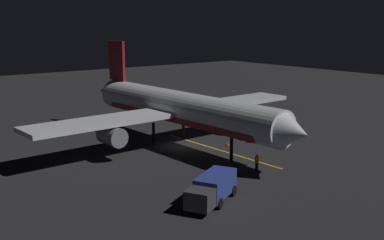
# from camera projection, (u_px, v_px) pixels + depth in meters

# --- Properties ---
(ground_plane) EXTENTS (180.00, 180.00, 0.20)m
(ground_plane) POSITION_uv_depth(u_px,v_px,m) (182.00, 147.00, 55.96)
(ground_plane) COLOR black
(apron_guide_stripe) EXTENTS (0.89, 18.80, 0.01)m
(apron_guide_stripe) POSITION_uv_depth(u_px,v_px,m) (219.00, 150.00, 54.26)
(apron_guide_stripe) COLOR gold
(apron_guide_stripe) RESTS_ON ground_plane
(airliner) EXTENTS (36.68, 37.15, 11.97)m
(airliner) POSITION_uv_depth(u_px,v_px,m) (178.00, 109.00, 55.49)
(airliner) COLOR silver
(airliner) RESTS_ON ground_plane
(baggage_truck) EXTENTS (6.54, 4.73, 2.27)m
(baggage_truck) POSITION_uv_depth(u_px,v_px,m) (212.00, 189.00, 38.12)
(baggage_truck) COLOR navy
(baggage_truck) RESTS_ON ground_plane
(catering_truck) EXTENTS (5.41, 5.72, 2.59)m
(catering_truck) POSITION_uv_depth(u_px,v_px,m) (272.00, 129.00, 58.88)
(catering_truck) COLOR navy
(catering_truck) RESTS_ON ground_plane
(ground_crew_worker) EXTENTS (0.40, 0.40, 1.74)m
(ground_crew_worker) POSITION_uv_depth(u_px,v_px,m) (257.00, 163.00, 46.32)
(ground_crew_worker) COLOR black
(ground_crew_worker) RESTS_ON ground_plane
(traffic_cone_near_left) EXTENTS (0.50, 0.50, 0.55)m
(traffic_cone_near_left) POSITION_uv_depth(u_px,v_px,m) (206.00, 173.00, 45.29)
(traffic_cone_near_left) COLOR #EA590F
(traffic_cone_near_left) RESTS_ON ground_plane
(traffic_cone_near_right) EXTENTS (0.50, 0.50, 0.55)m
(traffic_cone_near_right) POSITION_uv_depth(u_px,v_px,m) (228.00, 144.00, 55.86)
(traffic_cone_near_right) COLOR #EA590F
(traffic_cone_near_right) RESTS_ON ground_plane
(traffic_cone_under_wing) EXTENTS (0.50, 0.50, 0.55)m
(traffic_cone_under_wing) POSITION_uv_depth(u_px,v_px,m) (241.00, 138.00, 58.61)
(traffic_cone_under_wing) COLOR #EA590F
(traffic_cone_under_wing) RESTS_ON ground_plane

